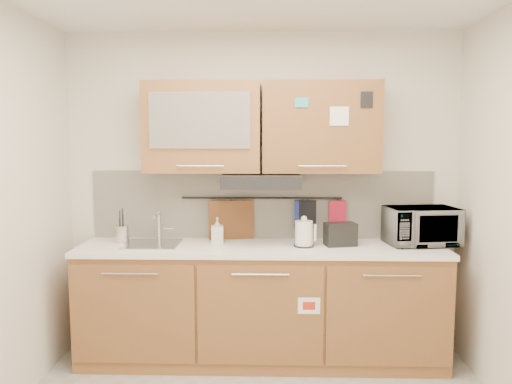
{
  "coord_description": "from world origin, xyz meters",
  "views": [
    {
      "loc": [
        0.06,
        -2.6,
        1.74
      ],
      "look_at": [
        -0.04,
        1.05,
        1.35
      ],
      "focal_mm": 35.0,
      "sensor_mm": 36.0,
      "label": 1
    }
  ],
  "objects": [
    {
      "name": "wall_back",
      "position": [
        0.0,
        1.5,
        1.3
      ],
      "size": [
        3.2,
        0.0,
        3.2
      ],
      "primitive_type": "plane",
      "rotation": [
        1.57,
        0.0,
        0.0
      ],
      "color": "silver",
      "rests_on": "ground"
    },
    {
      "name": "pot_holder",
      "position": [
        0.62,
        1.44,
        1.15
      ],
      "size": [
        0.14,
        0.02,
        0.17
      ],
      "primitive_type": "cube",
      "rotation": [
        0.0,
        0.0,
        0.0
      ],
      "color": "#AB1631",
      "rests_on": "utensil_rail"
    },
    {
      "name": "cutting_board",
      "position": [
        -0.25,
        1.44,
        1.01
      ],
      "size": [
        0.37,
        0.09,
        0.46
      ],
      "primitive_type": "cube",
      "rotation": [
        0.0,
        0.0,
        0.18
      ],
      "color": "brown",
      "rests_on": "utensil_rail"
    },
    {
      "name": "backsplash",
      "position": [
        0.0,
        1.49,
        1.2
      ],
      "size": [
        2.8,
        0.02,
        0.56
      ],
      "primitive_type": "cube",
      "color": "silver",
      "rests_on": "countertop"
    },
    {
      "name": "kettle",
      "position": [
        0.33,
        1.16,
        1.01
      ],
      "size": [
        0.17,
        0.15,
        0.24
      ],
      "rotation": [
        0.0,
        0.0,
        0.15
      ],
      "color": "silver",
      "rests_on": "countertop"
    },
    {
      "name": "soap_bottle",
      "position": [
        -0.35,
        1.27,
        1.02
      ],
      "size": [
        0.1,
        0.1,
        0.21
      ],
      "primitive_type": "imported",
      "rotation": [
        0.0,
        0.0,
        0.1
      ],
      "color": "#999999",
      "rests_on": "countertop"
    },
    {
      "name": "utensil_crock",
      "position": [
        -1.11,
        1.27,
        0.99
      ],
      "size": [
        0.14,
        0.14,
        0.27
      ],
      "rotation": [
        0.0,
        0.0,
        0.29
      ],
      "color": "silver",
      "rests_on": "countertop"
    },
    {
      "name": "dark_pouch",
      "position": [
        0.38,
        1.44,
        1.13
      ],
      "size": [
        0.14,
        0.05,
        0.22
      ],
      "primitive_type": "cube",
      "rotation": [
        0.0,
        0.0,
        -0.07
      ],
      "color": "black",
      "rests_on": "utensil_rail"
    },
    {
      "name": "upper_cabinets",
      "position": [
        -0.0,
        1.32,
        1.83
      ],
      "size": [
        1.82,
        0.37,
        0.7
      ],
      "color": "olive",
      "rests_on": "wall_back"
    },
    {
      "name": "base_cabinet",
      "position": [
        0.0,
        1.19,
        0.41
      ],
      "size": [
        2.8,
        0.64,
        0.88
      ],
      "color": "olive",
      "rests_on": "floor"
    },
    {
      "name": "utensil_rail",
      "position": [
        0.0,
        1.45,
        1.26
      ],
      "size": [
        1.3,
        0.02,
        0.02
      ],
      "primitive_type": "cylinder",
      "rotation": [
        0.0,
        1.57,
        0.0
      ],
      "color": "black",
      "rests_on": "backsplash"
    },
    {
      "name": "microwave",
      "position": [
        1.25,
        1.27,
        1.07
      ],
      "size": [
        0.57,
        0.43,
        0.29
      ],
      "primitive_type": "imported",
      "rotation": [
        0.0,
        0.0,
        0.14
      ],
      "color": "#999999",
      "rests_on": "countertop"
    },
    {
      "name": "sink",
      "position": [
        -0.85,
        1.21,
        0.92
      ],
      "size": [
        0.42,
        0.4,
        0.26
      ],
      "color": "silver",
      "rests_on": "countertop"
    },
    {
      "name": "oven_mitt",
      "position": [
        0.34,
        1.44,
        1.13
      ],
      "size": [
        0.14,
        0.04,
        0.22
      ],
      "primitive_type": "cube",
      "rotation": [
        0.0,
        0.0,
        -0.08
      ],
      "color": "navy",
      "rests_on": "utensil_rail"
    },
    {
      "name": "toaster",
      "position": [
        0.61,
        1.2,
        1.01
      ],
      "size": [
        0.26,
        0.19,
        0.18
      ],
      "rotation": [
        0.0,
        0.0,
        0.21
      ],
      "color": "black",
      "rests_on": "countertop"
    },
    {
      "name": "countertop",
      "position": [
        0.0,
        1.19,
        0.9
      ],
      "size": [
        2.82,
        0.62,
        0.04
      ],
      "primitive_type": "cube",
      "color": "white",
      "rests_on": "base_cabinet"
    },
    {
      "name": "range_hood",
      "position": [
        0.0,
        1.25,
        1.42
      ],
      "size": [
        0.6,
        0.46,
        0.1
      ],
      "primitive_type": "cube",
      "color": "black",
      "rests_on": "upper_cabinets"
    }
  ]
}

